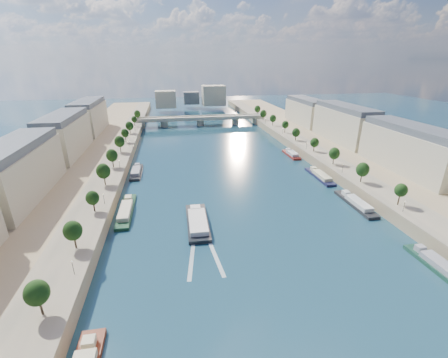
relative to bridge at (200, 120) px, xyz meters
name	(u,v)px	position (x,y,z in m)	size (l,w,h in m)	color
ground	(228,178)	(0.00, -130.85, -5.08)	(700.00, 700.00, 0.00)	#0C2B37
quay_left	(73,183)	(-72.00, -130.85, -2.58)	(44.00, 520.00, 5.00)	#9E8460
quay_right	(360,165)	(72.00, -130.85, -2.58)	(44.00, 520.00, 5.00)	#9E8460
pave_left	(107,176)	(-57.00, -130.85, -0.03)	(14.00, 520.00, 0.10)	gray
pave_right	(335,162)	(57.00, -130.85, -0.03)	(14.00, 520.00, 0.10)	gray
trees_left	(110,163)	(-55.00, -128.85, 5.39)	(4.80, 268.80, 8.26)	#382B1E
trees_right	(323,147)	(55.00, -120.85, 5.39)	(4.80, 268.80, 8.26)	#382B1E
lamps_left	(113,178)	(-52.50, -140.85, 2.70)	(0.36, 200.36, 4.28)	black
lamps_right	(323,155)	(52.50, -125.85, 2.70)	(0.36, 200.36, 4.28)	black
buildings_left	(45,148)	(-85.00, -118.85, 11.37)	(16.00, 226.00, 23.20)	#BFB193
buildings_right	(372,133)	(85.00, -118.85, 11.37)	(16.00, 226.00, 23.20)	#BFB193
skyline	(195,97)	(3.19, 88.67, 9.57)	(79.00, 42.00, 22.00)	#BFB193
bridge	(200,120)	(0.00, 0.00, 0.00)	(112.00, 12.00, 8.15)	#C1B79E
tour_barge	(198,222)	(-19.15, -173.03, -4.13)	(8.08, 26.35, 3.67)	black
wake	(203,251)	(-19.15, -189.67, -5.06)	(10.76, 25.99, 0.04)	silver
moored_barges_left	(114,256)	(-45.50, -188.36, -4.24)	(5.00, 164.18, 3.60)	#192538
moored_barges_right	(361,207)	(45.50, -172.63, -4.24)	(5.00, 160.86, 3.60)	black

